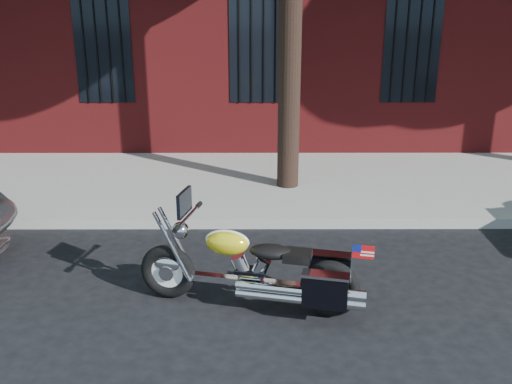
{
  "coord_description": "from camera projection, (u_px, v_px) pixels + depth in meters",
  "views": [
    {
      "loc": [
        -0.06,
        -6.32,
        3.13
      ],
      "look_at": [
        -0.04,
        0.8,
        0.73
      ],
      "focal_mm": 40.0,
      "sensor_mm": 36.0,
      "label": 1
    }
  ],
  "objects": [
    {
      "name": "ground",
      "position": [
        260.0,
        269.0,
        6.99
      ],
      "size": [
        120.0,
        120.0,
        0.0
      ],
      "primitive_type": "plane",
      "color": "black",
      "rests_on": "ground"
    },
    {
      "name": "curb",
      "position": [
        259.0,
        222.0,
        8.28
      ],
      "size": [
        40.0,
        0.16,
        0.15
      ],
      "primitive_type": "cube",
      "color": "gray",
      "rests_on": "ground"
    },
    {
      "name": "sidewalk",
      "position": [
        258.0,
        183.0,
        10.06
      ],
      "size": [
        40.0,
        3.6,
        0.15
      ],
      "primitive_type": "cube",
      "color": "gray",
      "rests_on": "ground"
    },
    {
      "name": "motorcycle",
      "position": [
        258.0,
        272.0,
        5.99
      ],
      "size": [
        2.4,
        1.07,
        1.26
      ],
      "rotation": [
        0.0,
        0.0,
        -0.22
      ],
      "color": "black",
      "rests_on": "ground"
    }
  ]
}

